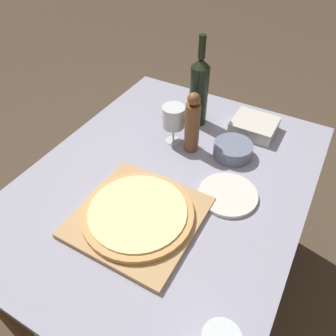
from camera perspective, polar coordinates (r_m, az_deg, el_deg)
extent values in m
plane|color=#4C3D2D|center=(1.79, -0.15, -18.89)|extent=(12.00, 12.00, 0.00)
cube|color=#9393A8|center=(1.19, -0.21, -2.43)|extent=(0.96, 1.23, 0.03)
cylinder|color=brown|center=(1.96, -2.90, 4.51)|extent=(0.06, 0.06, 0.71)
cylinder|color=brown|center=(1.77, 20.99, -4.09)|extent=(0.06, 0.06, 0.71)
cube|color=tan|center=(1.06, -5.21, -8.48)|extent=(0.38, 0.38, 0.02)
cylinder|color=tan|center=(1.05, -5.27, -7.87)|extent=(0.36, 0.36, 0.02)
cylinder|color=beige|center=(1.04, -5.31, -7.45)|extent=(0.31, 0.31, 0.01)
cylinder|color=black|center=(1.39, 5.34, 12.36)|extent=(0.08, 0.08, 0.26)
cone|color=black|center=(1.32, 5.76, 17.79)|extent=(0.08, 0.08, 0.03)
cylinder|color=black|center=(1.30, 5.96, 20.26)|extent=(0.03, 0.03, 0.09)
cylinder|color=brown|center=(1.25, 4.41, 6.89)|extent=(0.06, 0.06, 0.20)
sphere|color=brown|center=(1.18, 4.74, 11.82)|extent=(0.05, 0.05, 0.05)
cylinder|color=silver|center=(1.35, 0.91, 4.79)|extent=(0.06, 0.06, 0.00)
cylinder|color=silver|center=(1.32, 0.93, 6.09)|extent=(0.01, 0.01, 0.07)
cylinder|color=silver|center=(1.28, 0.97, 8.92)|extent=(0.09, 0.09, 0.09)
cylinder|color=slate|center=(1.29, 11.21, 3.15)|extent=(0.15, 0.15, 0.05)
cylinder|color=silver|center=(1.14, 10.40, -4.55)|extent=(0.20, 0.20, 0.01)
cube|color=beige|center=(1.43, 14.75, 7.07)|extent=(0.18, 0.16, 0.05)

